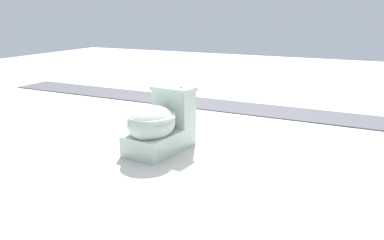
{
  "coord_description": "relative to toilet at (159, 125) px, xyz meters",
  "views": [
    {
      "loc": [
        2.81,
        1.36,
        1.12
      ],
      "look_at": [
        0.28,
        0.13,
        0.3
      ],
      "focal_mm": 35.0,
      "sensor_mm": 36.0,
      "label": 1
    }
  ],
  "objects": [
    {
      "name": "ground_plane",
      "position": [
        -0.28,
        0.17,
        -0.22
      ],
      "size": [
        14.0,
        14.0,
        0.0
      ],
      "primitive_type": "plane",
      "color": "#B7B2A8"
    },
    {
      "name": "gravel_strip",
      "position": [
        -1.66,
        0.67,
        -0.21
      ],
      "size": [
        0.56,
        8.0,
        0.01
      ],
      "primitive_type": "cube",
      "color": "#4C4C51",
      "rests_on": "ground"
    },
    {
      "name": "toilet",
      "position": [
        0.0,
        0.0,
        0.0
      ],
      "size": [
        0.67,
        0.45,
        0.52
      ],
      "rotation": [
        0.0,
        0.0,
        -0.12
      ],
      "color": "#B2C6B7",
      "rests_on": "ground"
    }
  ]
}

